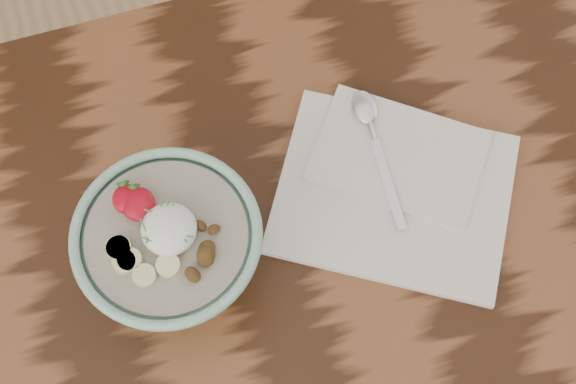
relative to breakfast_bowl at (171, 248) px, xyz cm
name	(u,v)px	position (x,y,z in cm)	size (l,w,h in cm)	color
table	(285,337)	(9.65, -9.34, -15.97)	(160.00, 90.00, 75.00)	#32190C
breakfast_bowl	(171,248)	(0.00, 0.00, 0.00)	(19.69, 19.69, 13.28)	#8CBCA8
napkin	(395,186)	(26.68, 1.90, -5.98)	(34.02, 32.28, 1.64)	white
spoon	(370,126)	(26.23, 9.58, -4.63)	(3.38, 18.43, 0.96)	silver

